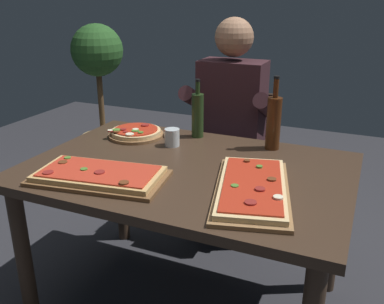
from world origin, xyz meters
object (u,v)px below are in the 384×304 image
object	(u,v)px
dining_table	(188,186)
oil_bottle_amber	(198,115)
pizza_rectangular_left	(252,188)
diner_chair	(234,155)
pizza_round_far	(136,133)
potted_plant_corner	(101,97)
tumbler_near_camera	(172,137)
seated_diner	(229,121)
wine_bottle_dark	(274,122)
pizza_rectangular_front	(99,175)

from	to	relation	value
dining_table	oil_bottle_amber	distance (m)	0.47
pizza_rectangular_left	diner_chair	size ratio (longest dim) A/B	0.72
pizza_round_far	potted_plant_corner	xyz separation A→B (m)	(-0.87, 0.91, -0.08)
dining_table	pizza_rectangular_left	xyz separation A→B (m)	(0.33, -0.14, 0.12)
dining_table	diner_chair	bearing A→B (deg)	93.96
pizza_round_far	oil_bottle_amber	size ratio (longest dim) A/B	0.95
pizza_round_far	tumbler_near_camera	size ratio (longest dim) A/B	3.36
tumbler_near_camera	seated_diner	world-z (taller)	seated_diner
pizza_rectangular_left	tumbler_near_camera	bearing A→B (deg)	145.14
oil_bottle_amber	tumbler_near_camera	size ratio (longest dim) A/B	3.52
potted_plant_corner	wine_bottle_dark	bearing A→B (deg)	-27.10
pizza_round_far	dining_table	bearing A→B (deg)	-32.76
pizza_rectangular_front	seated_diner	world-z (taller)	seated_diner
pizza_rectangular_left	pizza_round_far	bearing A→B (deg)	151.34
seated_diner	potted_plant_corner	bearing A→B (deg)	160.20
pizza_round_far	wine_bottle_dark	distance (m)	0.72
pizza_rectangular_front	diner_chair	xyz separation A→B (m)	(0.21, 1.13, -0.27)
dining_table	diner_chair	distance (m)	0.87
pizza_round_far	pizza_rectangular_left	bearing A→B (deg)	-28.66
potted_plant_corner	oil_bottle_amber	bearing A→B (deg)	-33.76
diner_chair	potted_plant_corner	size ratio (longest dim) A/B	0.70
pizza_rectangular_left	wine_bottle_dark	xyz separation A→B (m)	(-0.05, 0.51, 0.12)
dining_table	tumbler_near_camera	xyz separation A→B (m)	(-0.18, 0.22, 0.14)
pizza_rectangular_front	pizza_rectangular_left	world-z (taller)	pizza_rectangular_left
diner_chair	seated_diner	world-z (taller)	seated_diner
pizza_rectangular_front	seated_diner	xyz separation A→B (m)	(0.21, 1.01, -0.02)
wine_bottle_dark	diner_chair	size ratio (longest dim) A/B	0.41
pizza_rectangular_left	wine_bottle_dark	size ratio (longest dim) A/B	1.76
pizza_round_far	oil_bottle_amber	world-z (taller)	oil_bottle_amber
dining_table	tumbler_near_camera	size ratio (longest dim) A/B	16.15
dining_table	seated_diner	distance (m)	0.74
oil_bottle_amber	tumbler_near_camera	bearing A→B (deg)	-108.19
pizza_round_far	oil_bottle_amber	distance (m)	0.34
pizza_rectangular_left	pizza_round_far	size ratio (longest dim) A/B	2.15
pizza_rectangular_left	dining_table	bearing A→B (deg)	157.03
dining_table	seated_diner	size ratio (longest dim) A/B	1.05
diner_chair	potted_plant_corner	distance (m)	1.28
dining_table	pizza_round_far	distance (m)	0.51
pizza_round_far	tumbler_near_camera	world-z (taller)	tumbler_near_camera
pizza_rectangular_front	wine_bottle_dark	xyz separation A→B (m)	(0.55, 0.65, 0.12)
potted_plant_corner	pizza_rectangular_left	bearing A→B (deg)	-39.18
wine_bottle_dark	seated_diner	world-z (taller)	seated_diner
pizza_rectangular_front	pizza_round_far	world-z (taller)	same
wine_bottle_dark	oil_bottle_amber	xyz separation A→B (m)	(-0.40, 0.02, -0.01)
tumbler_near_camera	seated_diner	distance (m)	0.54
pizza_rectangular_left	seated_diner	bearing A→B (deg)	114.03
pizza_rectangular_front	pizza_round_far	distance (m)	0.56
diner_chair	tumbler_near_camera	bearing A→B (deg)	-100.65
wine_bottle_dark	oil_bottle_amber	size ratio (longest dim) A/B	1.16
pizza_round_far	seated_diner	xyz separation A→B (m)	(0.36, 0.47, -0.02)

